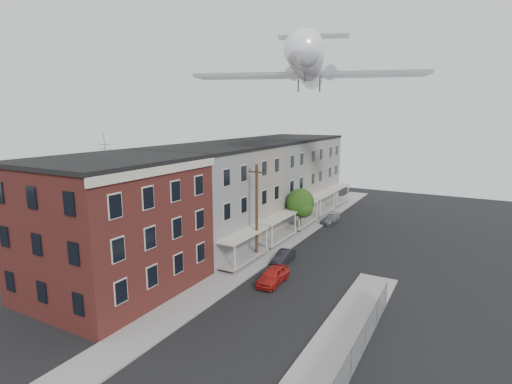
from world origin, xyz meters
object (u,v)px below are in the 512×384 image
Objects in this scene: utility_pole at (257,211)px; car_far at (331,219)px; car_near at (273,276)px; car_mid at (284,257)px; street_tree at (301,204)px; airplane at (309,67)px.

utility_pole is 16.42m from car_far.
car_near is 4.88m from car_mid.
utility_pole is 2.30× the size of car_near.
utility_pole reaches higher than car_far.
car_far is (1.67, 5.85, -2.91)m from street_tree.
street_tree is 1.40× the size of car_far.
utility_pole is 4.89m from car_mid.
airplane is at bearing -48.69° from street_tree.
utility_pole is 2.42× the size of car_far.
car_mid is (-1.23, 4.72, -0.12)m from car_near.
airplane reaches higher than car_far.
utility_pole is at bearing 130.94° from car_near.
utility_pole reaches higher than car_mid.
street_tree is at bearing 131.31° from airplane.
car_mid is at bearing 11.15° from utility_pole.
car_near is 20.07m from car_far.
car_mid is 0.89× the size of car_far.
car_near is (3.47, -14.14, -2.78)m from street_tree.
car_near is at bearing -79.07° from car_far.
car_near reaches higher than car_far.
airplane reaches higher than car_near.
airplane is (1.11, -1.27, 14.77)m from street_tree.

